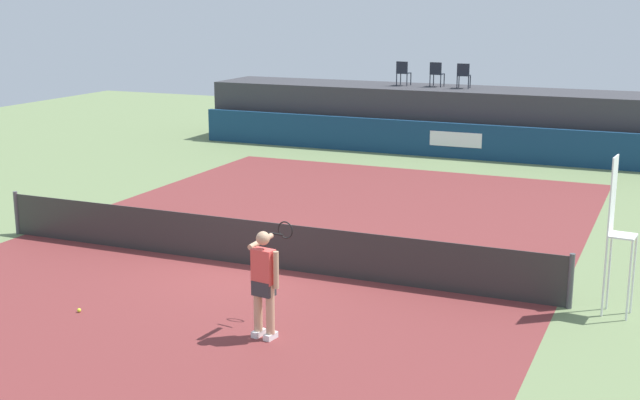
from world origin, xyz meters
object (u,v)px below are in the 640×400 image
(spectator_chair_left, at_px, (437,73))
(net_post_far, at_px, (571,281))
(tennis_ball, at_px, (79,310))
(spectator_chair_far_left, at_px, (403,72))
(net_post_near, at_px, (17,213))
(spectator_chair_center, at_px, (464,74))
(tennis_player, at_px, (265,280))
(umpire_chair, at_px, (617,225))

(spectator_chair_left, height_order, net_post_far, spectator_chair_left)
(net_post_far, height_order, tennis_ball, net_post_far)
(spectator_chair_far_left, bearing_deg, tennis_ball, -89.14)
(spectator_chair_far_left, distance_m, net_post_far, 17.52)
(net_post_near, bearing_deg, spectator_chair_far_left, 74.32)
(spectator_chair_far_left, xyz_separation_m, net_post_near, (-4.32, -15.39, -2.19))
(spectator_chair_center, relative_size, tennis_player, 0.50)
(umpire_chair, xyz_separation_m, tennis_player, (-5.00, -3.30, -0.63))
(net_post_near, bearing_deg, net_post_far, 0.00)
(tennis_player, bearing_deg, spectator_chair_far_left, 101.38)
(umpire_chair, xyz_separation_m, net_post_near, (-13.08, -0.01, -1.09))
(spectator_chair_center, distance_m, net_post_near, 16.79)
(spectator_chair_left, relative_size, tennis_ball, 13.06)
(tennis_player, bearing_deg, spectator_chair_center, 94.54)
(spectator_chair_left, distance_m, net_post_far, 17.06)
(tennis_ball, bearing_deg, spectator_chair_center, 83.95)
(tennis_player, relative_size, tennis_ball, 26.03)
(umpire_chair, height_order, tennis_player, umpire_chair)
(net_post_near, xyz_separation_m, net_post_far, (12.40, 0.00, 0.00))
(tennis_ball, bearing_deg, net_post_far, 24.66)
(spectator_chair_left, xyz_separation_m, net_post_far, (6.84, -15.48, -2.19))
(tennis_player, distance_m, tennis_ball, 3.61)
(spectator_chair_far_left, height_order, tennis_ball, spectator_chair_far_left)
(spectator_chair_far_left, height_order, spectator_chair_center, same)
(spectator_chair_far_left, distance_m, tennis_player, 19.13)
(spectator_chair_center, height_order, net_post_near, spectator_chair_center)
(umpire_chair, distance_m, net_post_near, 13.12)
(tennis_player, bearing_deg, spectator_chair_left, 97.65)
(spectator_chair_center, bearing_deg, spectator_chair_left, 169.14)
(spectator_chair_left, bearing_deg, spectator_chair_far_left, -175.97)
(tennis_ball, bearing_deg, umpire_chair, 22.96)
(net_post_near, bearing_deg, tennis_player, -22.12)
(net_post_far, height_order, tennis_player, tennis_player)
(spectator_chair_far_left, relative_size, tennis_ball, 13.06)
(umpire_chair, distance_m, net_post_far, 1.28)
(net_post_near, distance_m, net_post_far, 12.40)
(net_post_near, height_order, tennis_player, tennis_player)
(net_post_far, bearing_deg, umpire_chair, 0.96)
(spectator_chair_far_left, xyz_separation_m, tennis_ball, (0.29, -18.97, -2.66))
(spectator_chair_center, relative_size, net_post_near, 0.89)
(tennis_ball, bearing_deg, spectator_chair_far_left, 90.86)
(spectator_chair_far_left, relative_size, spectator_chair_left, 1.00)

